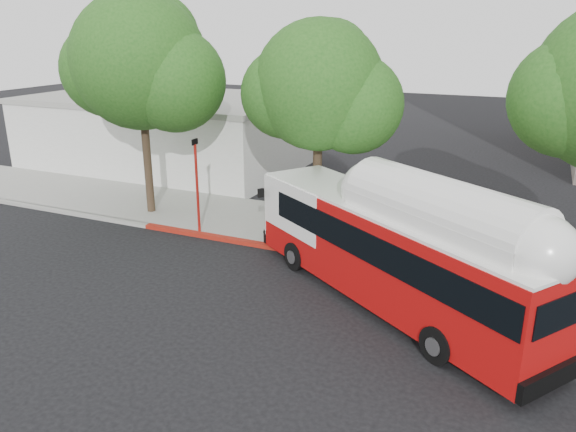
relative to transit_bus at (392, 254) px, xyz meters
name	(u,v)px	position (x,y,z in m)	size (l,w,h in m)	color
ground	(276,301)	(-3.32, -1.27, -1.68)	(120.00, 120.00, 0.00)	black
sidewalk	(343,233)	(-3.32, 5.23, -1.60)	(60.00, 5.00, 0.15)	gray
curb_strip	(321,255)	(-3.32, 2.63, -1.60)	(60.00, 0.30, 0.15)	gray
red_curb_segment	(250,243)	(-6.32, 2.63, -1.60)	(10.00, 0.32, 0.16)	maroon
street_tree_left	(150,67)	(-11.84, 4.29, 4.93)	(6.67, 5.80, 9.74)	#2D2116
street_tree_mid	(329,91)	(-3.91, 4.79, 4.23)	(5.75, 5.00, 8.62)	#2D2116
low_commercial_bldg	(168,130)	(-17.32, 12.73, 0.47)	(16.20, 10.20, 4.25)	silver
transit_bus	(392,254)	(0.00, 0.00, 0.00)	(11.20, 8.56, 3.59)	#AD0C0C
signal_pole	(197,187)	(-8.82, 2.85, 0.39)	(0.11, 0.38, 4.03)	#AB1912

